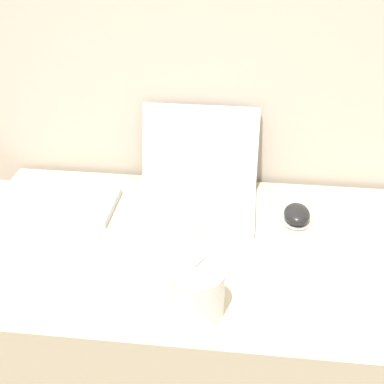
% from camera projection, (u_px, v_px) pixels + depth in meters
% --- Properties ---
extents(wall_back, '(7.00, 0.04, 2.50)m').
position_uv_depth(wall_back, '(243.00, 0.00, 1.31)').
color(wall_back, beige).
rests_on(wall_back, ground_plane).
extents(desk, '(1.27, 0.64, 0.76)m').
position_uv_depth(desk, '(222.00, 361.00, 1.45)').
color(desk, beige).
rests_on(desk, ground_plane).
extents(laptop, '(0.32, 0.29, 0.23)m').
position_uv_depth(laptop, '(196.00, 184.00, 1.41)').
color(laptop, silver).
rests_on(laptop, desk).
extents(drink_cup, '(0.10, 0.10, 0.21)m').
position_uv_depth(drink_cup, '(198.00, 292.00, 1.04)').
color(drink_cup, white).
rests_on(drink_cup, desk).
extents(computer_mouse, '(0.07, 0.09, 0.04)m').
position_uv_depth(computer_mouse, '(297.00, 215.00, 1.34)').
color(computer_mouse, '#B2B2B7').
rests_on(computer_mouse, desk).
extents(external_keyboard, '(0.44, 0.17, 0.02)m').
position_uv_depth(external_keyboard, '(32.00, 202.00, 1.41)').
color(external_keyboard, silver).
rests_on(external_keyboard, desk).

